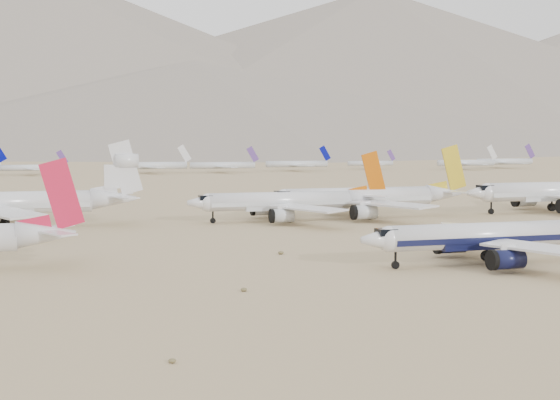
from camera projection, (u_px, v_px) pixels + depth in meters
name	position (u px, v px, depth m)	size (l,w,h in m)	color
ground	(484.00, 259.00, 127.05)	(7000.00, 7000.00, 0.00)	#8F7953
main_airliner	(500.00, 236.00, 122.26)	(45.25, 44.20, 15.97)	silver
row2_gold_tail	(367.00, 198.00, 191.78)	(50.83, 49.71, 18.10)	silver
row2_orange_tail	(289.00, 201.00, 184.80)	(46.57, 45.56, 16.61)	silver
row2_white_trijet	(10.00, 203.00, 170.05)	(54.73, 53.49, 19.40)	silver
distant_storage_row	(154.00, 165.00, 433.66)	(514.43, 54.04, 15.79)	silver
mountain_range	(113.00, 60.00, 1706.89)	(7354.00, 3024.00, 470.00)	slate
foothills	(413.00, 110.00, 1322.10)	(4637.50, 1395.00, 155.00)	slate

